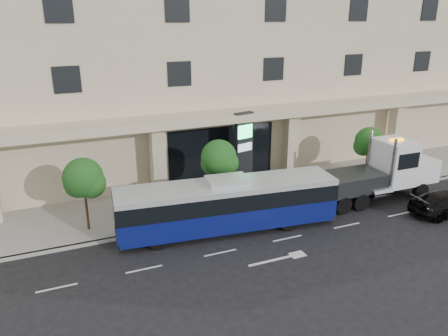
% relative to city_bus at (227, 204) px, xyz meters
% --- Properties ---
extents(ground, '(120.00, 120.00, 0.00)m').
position_rel_city_bus_xyz_m(ground, '(2.65, -0.76, -1.61)').
color(ground, black).
rests_on(ground, ground).
extents(sidewalk, '(120.00, 6.00, 0.15)m').
position_rel_city_bus_xyz_m(sidewalk, '(2.65, 4.24, -1.53)').
color(sidewalk, gray).
rests_on(sidewalk, ground).
extents(curb, '(120.00, 0.30, 0.15)m').
position_rel_city_bus_xyz_m(curb, '(2.65, 1.24, -1.53)').
color(curb, gray).
rests_on(curb, ground).
extents(convention_center, '(60.00, 17.60, 20.00)m').
position_rel_city_bus_xyz_m(convention_center, '(2.65, 14.66, 8.37)').
color(convention_center, '#C8B296').
rests_on(convention_center, ground).
extents(tree_left, '(2.27, 2.20, 4.22)m').
position_rel_city_bus_xyz_m(tree_left, '(-7.33, 2.83, 1.50)').
color(tree_left, '#422B19').
rests_on(tree_left, sidewalk).
extents(tree_mid, '(2.28, 2.20, 4.38)m').
position_rel_city_bus_xyz_m(tree_mid, '(0.67, 2.83, 1.65)').
color(tree_mid, '#422B19').
rests_on(tree_mid, sidewalk).
extents(tree_right, '(2.10, 2.00, 4.04)m').
position_rel_city_bus_xyz_m(tree_right, '(12.17, 2.83, 1.43)').
color(tree_right, '#422B19').
rests_on(tree_right, sidewalk).
extents(city_bus, '(12.67, 3.94, 3.16)m').
position_rel_city_bus_xyz_m(city_bus, '(0.00, 0.00, 0.00)').
color(city_bus, black).
rests_on(city_bus, ground).
extents(tow_truck, '(9.79, 2.60, 4.46)m').
position_rel_city_bus_xyz_m(tow_truck, '(11.15, 0.19, 0.23)').
color(tow_truck, '#2D3033').
rests_on(tow_truck, ground).
extents(black_sedan, '(5.18, 2.47, 1.46)m').
position_rel_city_bus_xyz_m(black_sedan, '(13.36, -3.34, -0.88)').
color(black_sedan, black).
rests_on(black_sedan, ground).
extents(signage_pylon, '(1.42, 0.79, 5.40)m').
position_rel_city_bus_xyz_m(signage_pylon, '(3.36, 5.09, 1.29)').
color(signage_pylon, black).
rests_on(signage_pylon, sidewalk).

